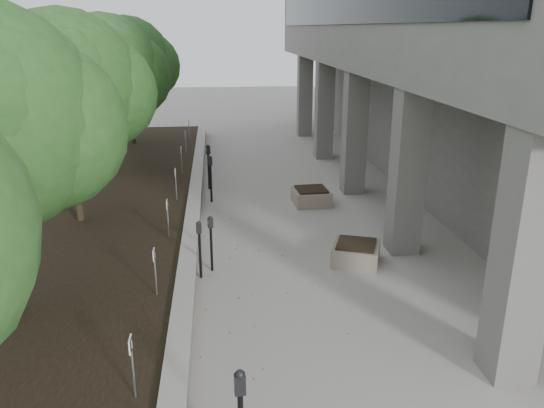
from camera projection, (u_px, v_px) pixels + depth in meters
retaining_wall at (194, 209)px, 15.54m from camera, size 0.39×26.00×0.50m
planting_bed at (65, 215)px, 15.19m from camera, size 7.00×26.00×0.40m
crabapple_tree_3 at (69, 119)px, 13.39m from camera, size 4.60×4.00×5.44m
crabapple_tree_4 at (106, 95)px, 18.10m from camera, size 4.60×4.00×5.44m
crabapple_tree_5 at (128, 81)px, 22.82m from camera, size 4.60×4.00×5.44m
parking_sign_2 at (133, 368)px, 7.27m from camera, size 0.04×0.22×0.96m
parking_sign_3 at (155, 272)px, 10.10m from camera, size 0.04×0.22×0.96m
parking_sign_4 at (168, 219)px, 12.93m from camera, size 0.04×0.22×0.96m
parking_sign_5 at (176, 184)px, 15.76m from camera, size 0.04×0.22×0.96m
parking_sign_6 at (182, 160)px, 18.59m from camera, size 0.04×0.22×0.96m
parking_sign_7 at (186, 143)px, 21.42m from camera, size 0.04×0.22×0.96m
parking_sign_8 at (189, 129)px, 24.25m from camera, size 0.04×0.22×0.96m
parking_meter_2 at (200, 250)px, 11.64m from camera, size 0.14×0.11×1.35m
parking_meter_3 at (211, 244)px, 11.99m from camera, size 0.15×0.13×1.33m
parking_meter_4 at (209, 167)px, 18.12m from camera, size 0.18×0.16×1.56m
parking_meter_5 at (211, 179)px, 16.76m from camera, size 0.16×0.13×1.51m
planter_front at (356, 253)px, 12.55m from camera, size 1.36×1.36×0.49m
planter_back at (311, 196)px, 16.70m from camera, size 1.17×1.17×0.51m
berry_scatter at (266, 274)px, 12.01m from camera, size 3.30×14.10×0.02m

